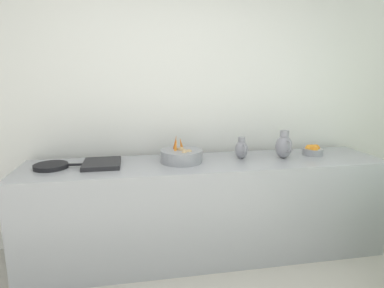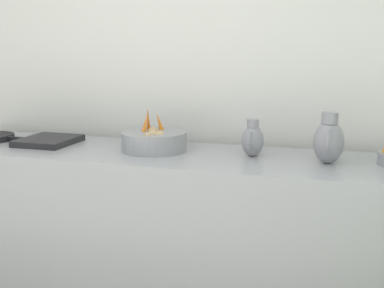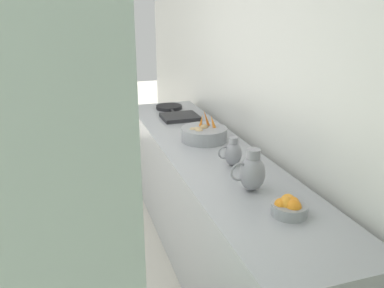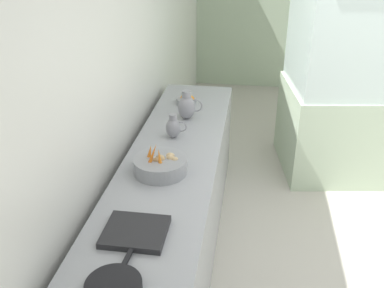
{
  "view_description": "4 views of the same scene",
  "coord_description": "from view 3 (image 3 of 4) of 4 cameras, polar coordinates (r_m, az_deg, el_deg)",
  "views": [
    {
      "loc": [
        1.15,
        -0.41,
        1.6
      ],
      "look_at": [
        -1.35,
        0.05,
        1.06
      ],
      "focal_mm": 30.21,
      "sensor_mm": 36.0,
      "label": 1
    },
    {
      "loc": [
        0.96,
        0.98,
        1.44
      ],
      "look_at": [
        -1.46,
        0.24,
        0.94
      ],
      "focal_mm": 46.16,
      "sensor_mm": 36.0,
      "label": 2
    },
    {
      "loc": [
        -0.53,
        2.84,
        1.9
      ],
      "look_at": [
        -1.35,
        0.26,
        0.95
      ],
      "focal_mm": 37.47,
      "sensor_mm": 36.0,
      "label": 3
    },
    {
      "loc": [
        -0.96,
        -2.49,
        2.38
      ],
      "look_at": [
        -1.34,
        0.12,
        1.04
      ],
      "focal_mm": 40.39,
      "sensor_mm": 36.0,
      "label": 4
    }
  ],
  "objects": [
    {
      "name": "tile_wall_left",
      "position": [
        2.59,
        16.13,
        9.68
      ],
      "size": [
        0.1,
        7.93,
        3.0
      ],
      "primitive_type": "cube",
      "color": "silver",
      "rests_on": "ground_plane"
    },
    {
      "name": "metal_pitcher_tall",
      "position": [
        2.34,
        8.54,
        -3.96
      ],
      "size": [
        0.21,
        0.15,
        0.25
      ],
      "color": "gray",
      "rests_on": "prep_counter"
    },
    {
      "name": "counter_sink_basin",
      "position": [
        3.8,
        -1.71,
        3.88
      ],
      "size": [
        0.34,
        0.3,
        0.04
      ],
      "primitive_type": "cube",
      "color": "#232326",
      "rests_on": "prep_counter"
    },
    {
      "name": "metal_pitcher_short",
      "position": [
        2.69,
        5.83,
        -1.26
      ],
      "size": [
        0.17,
        0.12,
        0.2
      ],
      "color": "gray",
      "rests_on": "prep_counter"
    },
    {
      "name": "vegetable_colander",
      "position": [
        3.18,
        1.71,
        1.47
      ],
      "size": [
        0.36,
        0.36,
        0.24
      ],
      "color": "gray",
      "rests_on": "prep_counter"
    },
    {
      "name": "orange_bowl",
      "position": [
        2.14,
        13.62,
        -8.65
      ],
      "size": [
        0.19,
        0.19,
        0.1
      ],
      "color": "gray",
      "rests_on": "prep_counter"
    },
    {
      "name": "ground_plane",
      "position": [
        3.46,
        -24.28,
        -15.95
      ],
      "size": [
        14.81,
        14.81,
        0.0
      ],
      "primitive_type": "plane",
      "color": "#B7B2A5"
    },
    {
      "name": "prep_counter",
      "position": [
        3.16,
        2.4,
        -8.31
      ],
      "size": [
        0.67,
        3.15,
        0.87
      ],
      "primitive_type": "cube",
      "color": "#9EA0A5",
      "rests_on": "ground_plane"
    },
    {
      "name": "skillet_on_counter",
      "position": [
        4.17,
        -3.27,
        5.24
      ],
      "size": [
        0.27,
        0.44,
        0.03
      ],
      "color": "black",
      "rests_on": "prep_counter"
    }
  ]
}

